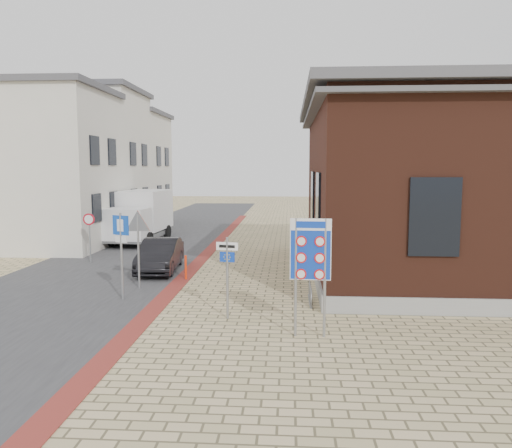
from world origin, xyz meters
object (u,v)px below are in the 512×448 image
(sedan, at_px, (160,255))
(parking_sign, at_px, (121,240))
(box_truck, at_px, (141,216))
(bollard, at_px, (186,268))
(border_sign, at_px, (311,252))
(essen_sign, at_px, (227,266))

(sedan, relative_size, parking_sign, 1.43)
(box_truck, bearing_deg, bollard, -61.01)
(border_sign, distance_m, essen_sign, 2.65)
(sedan, xyz_separation_m, essen_sign, (3.49, -6.18, 0.84))
(parking_sign, bearing_deg, bollard, 87.97)
(border_sign, xyz_separation_m, bollard, (-4.36, 6.03, -1.66))
(essen_sign, height_order, bollard, essen_sign)
(sedan, bearing_deg, border_sign, -57.08)
(essen_sign, bearing_deg, bollard, 123.72)
(sedan, xyz_separation_m, bollard, (1.34, -1.48, -0.19))
(sedan, height_order, essen_sign, essen_sign)
(box_truck, relative_size, bollard, 6.11)
(box_truck, distance_m, parking_sign, 12.63)
(sedan, distance_m, parking_sign, 4.65)
(border_sign, distance_m, bollard, 7.62)
(sedan, distance_m, border_sign, 9.54)
(parking_sign, bearing_deg, border_sign, -4.91)
(box_truck, relative_size, parking_sign, 2.03)
(border_sign, height_order, bollard, border_sign)
(box_truck, xyz_separation_m, parking_sign, (3.06, -12.24, 0.42))
(bollard, bearing_deg, box_truck, 115.74)
(box_truck, xyz_separation_m, essen_sign, (6.60, -13.94, 0.01))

